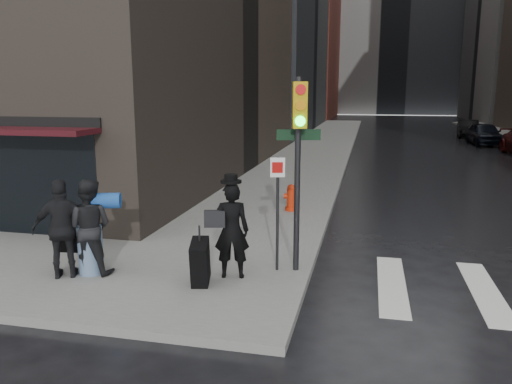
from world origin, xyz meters
TOP-DOWN VIEW (x-y plane):
  - ground at (0.00, 0.00)m, footprint 140.00×140.00m
  - sidewalk_left at (0.00, 27.00)m, footprint 4.00×50.00m
  - bldg_left_far at (-13.00, 62.00)m, footprint 22.00×20.00m
  - bldg_distant at (6.00, 78.00)m, footprint 40.00×12.00m
  - man_overcoat at (0.53, 0.23)m, footprint 1.00×1.15m
  - man_jeans at (-2.00, -0.05)m, footprint 1.30×0.77m
  - man_greycoat at (-2.34, -0.34)m, footprint 1.15×0.85m
  - traffic_light at (1.70, 0.88)m, footprint 0.88×0.52m
  - fire_hydrant at (0.88, 5.73)m, footprint 0.43×0.33m
  - parked_car_4 at (10.46, 27.80)m, footprint 1.94×4.41m
  - parked_car_5 at (10.44, 33.48)m, footprint 1.82×4.19m

SIDE VIEW (x-z plane):
  - ground at x=0.00m, z-range 0.00..0.00m
  - sidewalk_left at x=0.00m, z-range 0.00..0.15m
  - fire_hydrant at x=0.88m, z-range 0.11..0.87m
  - parked_car_5 at x=10.44m, z-range 0.00..1.34m
  - parked_car_4 at x=10.46m, z-range 0.00..1.48m
  - man_overcoat at x=0.53m, z-range -0.01..1.93m
  - man_jeans at x=-2.00m, z-range 0.15..1.94m
  - man_greycoat at x=-2.34m, z-range 0.15..1.97m
  - traffic_light at x=1.70m, z-range 0.67..4.27m
  - bldg_left_far at x=-13.00m, z-range 0.00..26.00m
  - bldg_distant at x=6.00m, z-range 0.00..32.00m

